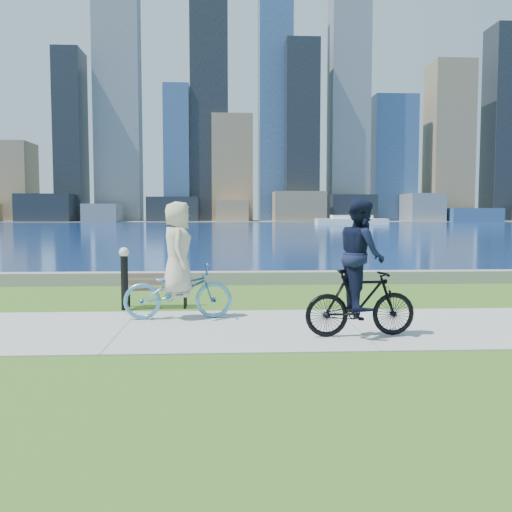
{
  "coord_description": "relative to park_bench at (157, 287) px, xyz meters",
  "views": [
    {
      "loc": [
        -2.23,
        -9.67,
        1.99
      ],
      "look_at": [
        -1.6,
        2.08,
        1.1
      ],
      "focal_mm": 40.0,
      "sensor_mm": 36.0,
      "label": 1
    }
  ],
  "objects": [
    {
      "name": "ground",
      "position": [
        3.68,
        -2.36,
        -0.43
      ],
      "size": [
        320.0,
        320.0,
        0.0
      ],
      "primitive_type": "plane",
      "color": "#315A17",
      "rests_on": "ground"
    },
    {
      "name": "concrete_path",
      "position": [
        3.68,
        -2.36,
        -0.42
      ],
      "size": [
        80.0,
        3.5,
        0.02
      ],
      "primitive_type": "cube",
      "color": "#9A9A95",
      "rests_on": "ground"
    },
    {
      "name": "seawall",
      "position": [
        3.68,
        3.84,
        -0.26
      ],
      "size": [
        90.0,
        0.5,
        0.35
      ],
      "primitive_type": "cube",
      "color": "gray",
      "rests_on": "ground"
    },
    {
      "name": "bay_water",
      "position": [
        3.68,
        69.64,
        -0.43
      ],
      "size": [
        320.0,
        131.0,
        0.01
      ],
      "primitive_type": "cube",
      "color": "navy",
      "rests_on": "ground"
    },
    {
      "name": "far_shore",
      "position": [
        3.68,
        127.64,
        -0.37
      ],
      "size": [
        320.0,
        30.0,
        0.12
      ],
      "primitive_type": "cube",
      "color": "gray",
      "rests_on": "ground"
    },
    {
      "name": "city_skyline",
      "position": [
        10.66,
        127.09,
        21.61
      ],
      "size": [
        181.84,
        23.97,
        76.0
      ],
      "color": "navy",
      "rests_on": "ground"
    },
    {
      "name": "ferry_far",
      "position": [
        23.22,
        85.54,
        0.26
      ],
      "size": [
        12.24,
        3.5,
        1.66
      ],
      "color": "white",
      "rests_on": "ground"
    },
    {
      "name": "park_bench",
      "position": [
        0.0,
        0.0,
        0.0
      ],
      "size": [
        1.37,
        0.48,
        0.71
      ],
      "rotation": [
        0.0,
        0.0,
        0.01
      ],
      "color": "black",
      "rests_on": "ground"
    },
    {
      "name": "bollard_lamp",
      "position": [
        -0.62,
        -0.3,
        0.31
      ],
      "size": [
        0.21,
        0.21,
        1.29
      ],
      "color": "black",
      "rests_on": "ground"
    },
    {
      "name": "cyclist_woman",
      "position": [
        0.56,
        -1.43,
        0.4
      ],
      "size": [
        0.86,
        2.06,
        2.18
      ],
      "rotation": [
        0.0,
        0.0,
        1.65
      ],
      "color": "#5096C3",
      "rests_on": "ground"
    },
    {
      "name": "cyclist_man",
      "position": [
        3.6,
        -3.13,
        0.51
      ],
      "size": [
        0.72,
        1.82,
        2.19
      ],
      "rotation": [
        0.0,
        0.0,
        1.64
      ],
      "color": "black",
      "rests_on": "ground"
    }
  ]
}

